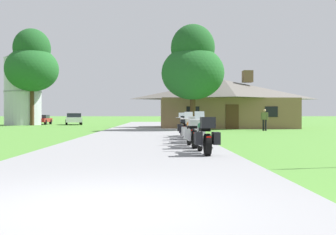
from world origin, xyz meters
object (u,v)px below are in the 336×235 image
motorcycle_green_nearest_to_camera (205,136)px  tree_by_lodge_front (193,66)px  motorcycle_black_third_in_row (190,130)px  bystander_olive_shirt_near_lodge (265,119)px  metal_silo_distant (23,87)px  motorcycle_white_fourth_in_row (187,128)px  parked_red_sedan_far_left (41,119)px  tree_left_far (32,63)px  motorcycle_black_farthest_in_row (184,126)px  motorcycle_orange_second_in_row (193,132)px  parked_white_suv_far_left (74,118)px

motorcycle_green_nearest_to_camera → tree_by_lodge_front: tree_by_lodge_front is taller
motorcycle_black_third_in_row → bystander_olive_shirt_near_lodge: 14.90m
tree_by_lodge_front → metal_silo_distant: size_ratio=0.93×
motorcycle_green_nearest_to_camera → motorcycle_black_third_in_row: bearing=88.3°
motorcycle_white_fourth_in_row → motorcycle_green_nearest_to_camera: bearing=-85.9°
tree_by_lodge_front → metal_silo_distant: bearing=139.0°
parked_red_sedan_far_left → tree_left_far: bearing=-90.1°
tree_by_lodge_front → tree_left_far: size_ratio=0.75×
motorcycle_white_fourth_in_row → bystander_olive_shirt_near_lodge: 12.85m
tree_left_far → metal_silo_distant: size_ratio=1.24×
motorcycle_green_nearest_to_camera → metal_silo_distant: (-17.31, 34.89, 3.87)m
motorcycle_black_third_in_row → parked_red_sedan_far_left: motorcycle_black_third_in_row is taller
motorcycle_black_farthest_in_row → tree_left_far: 29.52m
bystander_olive_shirt_near_lodge → tree_left_far: tree_left_far is taller
motorcycle_green_nearest_to_camera → motorcycle_black_farthest_in_row: bearing=87.6°
tree_left_far → metal_silo_distant: 3.50m
bystander_olive_shirt_near_lodge → metal_silo_distant: bearing=171.1°
motorcycle_green_nearest_to_camera → motorcycle_black_farthest_in_row: 9.17m
bystander_olive_shirt_near_lodge → tree_left_far: 28.02m
motorcycle_orange_second_in_row → motorcycle_white_fourth_in_row: size_ratio=1.00×
motorcycle_white_fourth_in_row → bystander_olive_shirt_near_lodge: bearing=61.9°
motorcycle_orange_second_in_row → motorcycle_black_third_in_row: bearing=84.6°
bystander_olive_shirt_near_lodge → tree_by_lodge_front: (-5.48, 0.72, 4.14)m
tree_left_far → parked_white_suv_far_left: size_ratio=2.26×
motorcycle_white_fourth_in_row → metal_silo_distant: 33.00m
bystander_olive_shirt_near_lodge → motorcycle_green_nearest_to_camera: bearing=-84.9°
motorcycle_green_nearest_to_camera → parked_white_suv_far_left: parked_white_suv_far_left is taller
tree_by_lodge_front → motorcycle_black_farthest_in_row: bearing=-98.4°
motorcycle_orange_second_in_row → tree_by_lodge_front: size_ratio=0.25×
motorcycle_orange_second_in_row → metal_silo_distant: metal_silo_distant is taller
motorcycle_orange_second_in_row → motorcycle_black_farthest_in_row: (0.15, 6.78, 0.00)m
tree_by_lodge_front → parked_red_sedan_far_left: (-17.26, 18.57, -4.43)m
motorcycle_orange_second_in_row → parked_red_sedan_far_left: bearing=111.2°
motorcycle_black_farthest_in_row → motorcycle_black_third_in_row: bearing=-92.9°
motorcycle_black_farthest_in_row → parked_red_sedan_far_left: motorcycle_black_farthest_in_row is taller
motorcycle_black_farthest_in_row → motorcycle_white_fourth_in_row: bearing=-92.1°
parked_red_sedan_far_left → motorcycle_black_third_in_row: bearing=-66.1°
tree_left_far → parked_red_sedan_far_left: (-0.13, 3.94, -6.51)m
tree_by_lodge_front → parked_red_sedan_far_left: size_ratio=1.95×
parked_red_sedan_far_left → motorcycle_orange_second_in_row: bearing=-67.8°
motorcycle_black_farthest_in_row → bystander_olive_shirt_near_lodge: size_ratio=1.25×
motorcycle_orange_second_in_row → motorcycle_green_nearest_to_camera: bearing=-89.6°
motorcycle_black_third_in_row → metal_silo_distant: 34.96m
metal_silo_distant → motorcycle_orange_second_in_row: bearing=-62.2°
motorcycle_green_nearest_to_camera → tree_by_lodge_front: 19.22m
motorcycle_black_third_in_row → motorcycle_green_nearest_to_camera: bearing=-88.7°
motorcycle_black_third_in_row → motorcycle_white_fourth_in_row: same height
tree_left_far → parked_white_suv_far_left: (4.18, 2.63, -6.38)m
motorcycle_black_third_in_row → bystander_olive_shirt_near_lodge: bystander_olive_shirt_near_lodge is taller
motorcycle_black_third_in_row → motorcycle_white_fourth_in_row: size_ratio=1.00×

